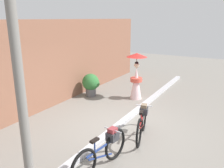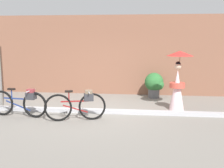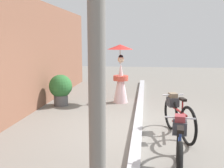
# 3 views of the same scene
# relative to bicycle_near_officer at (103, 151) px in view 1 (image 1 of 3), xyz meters

# --- Properties ---
(ground_plane) EXTENTS (30.00, 30.00, 0.00)m
(ground_plane) POSITION_rel_bicycle_near_officer_xyz_m (1.97, 0.67, -0.44)
(ground_plane) COLOR gray
(building_wall) EXTENTS (14.00, 0.40, 3.22)m
(building_wall) POSITION_rel_bicycle_near_officer_xyz_m (1.97, 3.88, 1.17)
(building_wall) COLOR brown
(building_wall) RESTS_ON ground_plane
(sidewalk_curb) EXTENTS (14.00, 0.20, 0.12)m
(sidewalk_curb) POSITION_rel_bicycle_near_officer_xyz_m (1.97, 0.67, -0.38)
(sidewalk_curb) COLOR #B2B2B7
(sidewalk_curb) RESTS_ON ground_plane
(bicycle_near_officer) EXTENTS (1.84, 0.48, 0.84)m
(bicycle_near_officer) POSITION_rel_bicycle_near_officer_xyz_m (0.00, 0.00, 0.00)
(bicycle_near_officer) COLOR black
(bicycle_near_officer) RESTS_ON ground_plane
(bicycle_far_side) EXTENTS (1.68, 0.58, 0.87)m
(bicycle_far_side) POSITION_rel_bicycle_near_officer_xyz_m (1.78, -0.18, 0.01)
(bicycle_far_side) COLOR black
(bicycle_far_side) RESTS_ON ground_plane
(person_with_parasol) EXTENTS (0.84, 0.84, 1.90)m
(person_with_parasol) POSITION_rel_bicycle_near_officer_xyz_m (4.69, 1.33, 0.54)
(person_with_parasol) COLOR silver
(person_with_parasol) RESTS_ON ground_plane
(potted_plant_by_door) EXTENTS (0.74, 0.72, 0.98)m
(potted_plant_by_door) POSITION_rel_bicycle_near_officer_xyz_m (4.02, 3.14, 0.11)
(potted_plant_by_door) COLOR #59595B
(potted_plant_by_door) RESTS_ON ground_plane
(utility_pole) EXTENTS (0.18, 0.18, 4.80)m
(utility_pole) POSITION_rel_bicycle_near_officer_xyz_m (-1.17, 1.01, 1.96)
(utility_pole) COLOR slate
(utility_pole) RESTS_ON ground_plane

